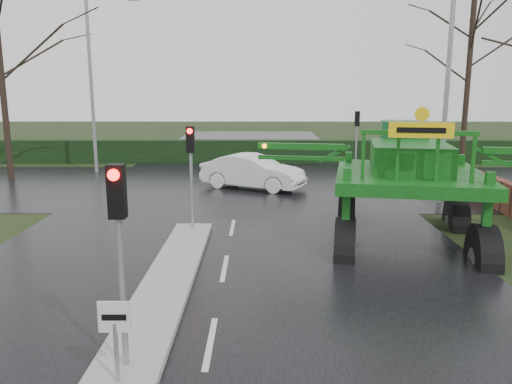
{
  "coord_description": "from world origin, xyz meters",
  "views": [
    {
      "loc": [
        0.89,
        -8.55,
        4.62
      ],
      "look_at": [
        0.83,
        4.41,
        2.0
      ],
      "focal_mm": 35.0,
      "sensor_mm": 36.0,
      "label": 1
    }
  ],
  "objects_px": {
    "street_light_right": "(442,56)",
    "traffic_signal_far": "(357,128)",
    "white_sedan": "(253,189)",
    "keep_left_sign": "(115,329)",
    "street_light_left_far": "(96,66)",
    "traffic_signal_mid": "(191,155)",
    "crop_sprayer": "(348,167)",
    "traffic_signal_near": "(118,223)"
  },
  "relations": [
    {
      "from": "street_light_right",
      "to": "traffic_signal_far",
      "type": "bearing_deg",
      "value": 101.95
    },
    {
      "from": "traffic_signal_far",
      "to": "white_sedan",
      "type": "relative_size",
      "value": 0.71
    },
    {
      "from": "traffic_signal_far",
      "to": "street_light_right",
      "type": "relative_size",
      "value": 0.35
    },
    {
      "from": "keep_left_sign",
      "to": "street_light_left_far",
      "type": "xyz_separation_m",
      "value": [
        -6.89,
        21.5,
        4.93
      ]
    },
    {
      "from": "traffic_signal_mid",
      "to": "traffic_signal_far",
      "type": "height_order",
      "value": "same"
    },
    {
      "from": "keep_left_sign",
      "to": "white_sedan",
      "type": "relative_size",
      "value": 0.27
    },
    {
      "from": "crop_sprayer",
      "to": "white_sedan",
      "type": "height_order",
      "value": "crop_sprayer"
    },
    {
      "from": "traffic_signal_near",
      "to": "street_light_right",
      "type": "relative_size",
      "value": 0.35
    },
    {
      "from": "crop_sprayer",
      "to": "white_sedan",
      "type": "xyz_separation_m",
      "value": [
        -2.83,
        9.54,
        -2.49
      ]
    },
    {
      "from": "keep_left_sign",
      "to": "traffic_signal_far",
      "type": "height_order",
      "value": "traffic_signal_far"
    },
    {
      "from": "street_light_right",
      "to": "white_sedan",
      "type": "xyz_separation_m",
      "value": [
        -7.58,
        3.1,
        -5.99
      ]
    },
    {
      "from": "traffic_signal_mid",
      "to": "crop_sprayer",
      "type": "relative_size",
      "value": 0.38
    },
    {
      "from": "traffic_signal_mid",
      "to": "street_light_right",
      "type": "distance_m",
      "value": 11.05
    },
    {
      "from": "traffic_signal_mid",
      "to": "crop_sprayer",
      "type": "xyz_separation_m",
      "value": [
        4.75,
        -1.94,
        -0.1
      ]
    },
    {
      "from": "street_light_right",
      "to": "traffic_signal_near",
      "type": "bearing_deg",
      "value": -126.13
    },
    {
      "from": "traffic_signal_far",
      "to": "crop_sprayer",
      "type": "bearing_deg",
      "value": 78.07
    },
    {
      "from": "keep_left_sign",
      "to": "traffic_signal_mid",
      "type": "distance_m",
      "value": 9.12
    },
    {
      "from": "crop_sprayer",
      "to": "street_light_left_far",
      "type": "bearing_deg",
      "value": 139.42
    },
    {
      "from": "crop_sprayer",
      "to": "street_light_right",
      "type": "bearing_deg",
      "value": 64.16
    },
    {
      "from": "keep_left_sign",
      "to": "street_light_right",
      "type": "height_order",
      "value": "street_light_right"
    },
    {
      "from": "traffic_signal_mid",
      "to": "street_light_left_far",
      "type": "height_order",
      "value": "street_light_left_far"
    },
    {
      "from": "crop_sprayer",
      "to": "traffic_signal_near",
      "type": "bearing_deg",
      "value": -115.32
    },
    {
      "from": "traffic_signal_near",
      "to": "street_light_left_far",
      "type": "xyz_separation_m",
      "value": [
        -6.89,
        21.01,
        3.4
      ]
    },
    {
      "from": "street_light_left_far",
      "to": "crop_sprayer",
      "type": "distance_m",
      "value": 18.88
    },
    {
      "from": "street_light_right",
      "to": "crop_sprayer",
      "type": "distance_m",
      "value": 8.74
    },
    {
      "from": "street_light_left_far",
      "to": "crop_sprayer",
      "type": "height_order",
      "value": "street_light_left_far"
    },
    {
      "from": "traffic_signal_mid",
      "to": "white_sedan",
      "type": "height_order",
      "value": "traffic_signal_mid"
    },
    {
      "from": "traffic_signal_far",
      "to": "crop_sprayer",
      "type": "relative_size",
      "value": 0.38
    },
    {
      "from": "traffic_signal_near",
      "to": "traffic_signal_far",
      "type": "distance_m",
      "value": 22.42
    },
    {
      "from": "keep_left_sign",
      "to": "crop_sprayer",
      "type": "xyz_separation_m",
      "value": [
        4.75,
        7.06,
        1.43
      ]
    },
    {
      "from": "street_light_right",
      "to": "crop_sprayer",
      "type": "bearing_deg",
      "value": -126.39
    },
    {
      "from": "keep_left_sign",
      "to": "street_light_left_far",
      "type": "bearing_deg",
      "value": 107.78
    },
    {
      "from": "keep_left_sign",
      "to": "street_light_right",
      "type": "relative_size",
      "value": 0.14
    },
    {
      "from": "traffic_signal_near",
      "to": "traffic_signal_mid",
      "type": "height_order",
      "value": "same"
    },
    {
      "from": "traffic_signal_mid",
      "to": "white_sedan",
      "type": "bearing_deg",
      "value": 75.84
    },
    {
      "from": "traffic_signal_far",
      "to": "white_sedan",
      "type": "bearing_deg",
      "value": 39.87
    },
    {
      "from": "traffic_signal_near",
      "to": "crop_sprayer",
      "type": "relative_size",
      "value": 0.38
    },
    {
      "from": "keep_left_sign",
      "to": "street_light_left_far",
      "type": "distance_m",
      "value": 23.11
    },
    {
      "from": "traffic_signal_mid",
      "to": "traffic_signal_far",
      "type": "bearing_deg",
      "value": 58.07
    },
    {
      "from": "keep_left_sign",
      "to": "street_light_right",
      "type": "xyz_separation_m",
      "value": [
        9.49,
        13.5,
        4.93
      ]
    },
    {
      "from": "keep_left_sign",
      "to": "street_light_left_far",
      "type": "relative_size",
      "value": 0.14
    },
    {
      "from": "keep_left_sign",
      "to": "white_sedan",
      "type": "height_order",
      "value": "keep_left_sign"
    }
  ]
}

